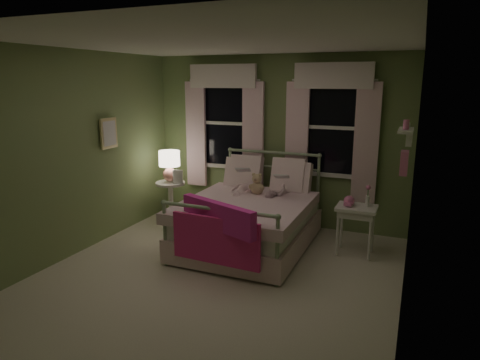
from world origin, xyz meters
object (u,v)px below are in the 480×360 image
at_px(teddy_bear, 257,185).
at_px(nightstand_left, 171,196).
at_px(child_left, 243,168).
at_px(table_lamp, 169,163).
at_px(nightstand_right, 356,214).
at_px(bed, 250,219).
at_px(child_right, 280,178).

xyz_separation_m(teddy_bear, nightstand_left, (-1.54, 0.21, -0.37)).
xyz_separation_m(child_left, teddy_bear, (0.28, -0.16, -0.19)).
height_order(nightstand_left, table_lamp, table_lamp).
distance_m(table_lamp, nightstand_right, 2.94).
bearing_deg(nightstand_right, bed, -169.82).
distance_m(nightstand_left, nightstand_right, 2.92).
bearing_deg(child_right, teddy_bear, 45.78).
height_order(table_lamp, nightstand_right, table_lamp).
distance_m(child_right, nightstand_right, 1.15).
height_order(nightstand_left, nightstand_right, same).
bearing_deg(nightstand_right, child_left, 173.90).
bearing_deg(bed, nightstand_right, 10.18).
distance_m(teddy_bear, nightstand_left, 1.60).
bearing_deg(nightstand_left, bed, -17.08).
height_order(child_left, teddy_bear, child_left).
xyz_separation_m(nightstand_left, nightstand_right, (2.91, -0.23, 0.13)).
xyz_separation_m(child_right, nightstand_right, (1.09, -0.18, -0.34)).
relative_size(child_left, child_right, 1.30).
bearing_deg(nightstand_right, teddy_bear, 179.27).
bearing_deg(child_right, table_lamp, 14.65).
bearing_deg(nightstand_left, child_left, -2.35).
height_order(bed, table_lamp, bed).
relative_size(child_right, nightstand_left, 0.98).
relative_size(bed, nightstand_right, 3.18).
bearing_deg(teddy_bear, nightstand_right, -0.73).
xyz_separation_m(bed, nightstand_left, (-1.54, 0.47, 0.03)).
xyz_separation_m(bed, teddy_bear, (-0.00, 0.26, 0.41)).
bearing_deg(table_lamp, bed, -17.08).
distance_m(bed, table_lamp, 1.71).
distance_m(child_right, table_lamp, 1.82).
distance_m(child_left, child_right, 0.57).
bearing_deg(teddy_bear, table_lamp, 172.23).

